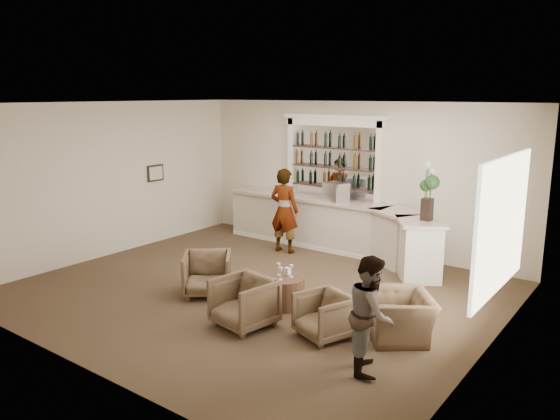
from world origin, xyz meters
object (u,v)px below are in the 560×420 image
Objects in this scene: flower_vase at (428,187)px; cocktail_table at (283,291)px; armchair_center at (244,302)px; espresso_machine at (336,192)px; bar_counter at (335,226)px; armchair_left at (207,274)px; sommelier at (284,210)px; guest at (371,314)px; armchair_far at (400,316)px; armchair_right at (324,316)px.

cocktail_table is at bearing -116.11° from flower_vase.
flower_vase is (1.33, 2.72, 1.51)m from cocktail_table.
espresso_machine is at bearing 112.42° from armchair_center.
flower_vase reaches higher than bar_counter.
espresso_machine reaches higher than armchair_left.
cocktail_table is at bearing 120.76° from sommelier.
sommelier is at bearing 20.63° from guest.
armchair_center is at bearing -101.19° from armchair_far.
flower_vase reaches higher than armchair_center.
sommelier is (-0.90, -0.69, 0.37)m from bar_counter.
armchair_far is (3.91, -2.52, -0.62)m from sommelier.
sommelier is (-1.86, 2.57, 0.69)m from cocktail_table.
guest is at bearing -50.60° from armchair_left.
guest reaches higher than armchair_center.
flower_vase is (2.30, -0.54, 1.19)m from bar_counter.
guest is 3.20× the size of espresso_machine.
sommelier is 4.70m from armchair_far.
guest is 1.52× the size of armchair_far.
guest is at bearing -4.13° from armchair_right.
flower_vase is (-0.72, 2.67, 1.44)m from armchair_far.
espresso_machine reaches higher than armchair_right.
bar_counter is at bearing 106.48° from cocktail_table.
guest is 1.37× the size of flower_vase.
sommelier is 4.44m from armchair_right.
cocktail_table is 3.58m from espresso_machine.
armchair_left reaches higher than cocktail_table.
guest is at bearing -54.28° from bar_counter.
sommelier is 2.28× the size of armchair_left.
bar_counter is 5.33m from guest.
armchair_right is 1.09m from armchair_far.
armchair_left reaches higher than armchair_far.
armchair_left is (-0.42, -3.63, -0.20)m from bar_counter.
armchair_right is 0.73× the size of armchair_far.
armchair_center is 1.76× the size of espresso_machine.
armchair_center is at bearing -77.28° from bar_counter.
guest is 1.82× the size of armchair_center.
flower_vase is (2.72, 3.09, 1.39)m from armchair_left.
cocktail_table is at bearing -54.58° from espresso_machine.
armchair_far is at bearing 36.95° from armchair_center.
bar_counter reaches higher than armchair_center.
flower_vase reaches higher than cocktail_table.
sommelier reaches higher than espresso_machine.
flower_vase reaches higher than guest.
armchair_center is (0.96, -4.27, -0.20)m from bar_counter.
flower_vase is at bearing 177.47° from sommelier.
armchair_right is at bearing -61.01° from bar_counter.
guest is 2.09× the size of armchair_right.
armchair_left is at bearing -165.01° from cocktail_table.
armchair_left is at bearing 94.07° from sommelier.
armchair_left is at bearing -164.19° from armchair_right.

